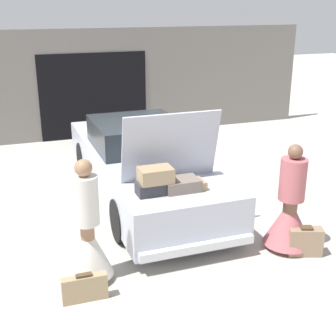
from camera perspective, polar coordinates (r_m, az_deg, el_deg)
The scene contains 7 objects.
ground_plane at distance 8.75m, azimuth -3.13°, elevation -3.39°, with size 40.00×40.00×0.00m, color #ADA89E.
garage_wall_back at distance 12.46m, azimuth -9.12°, elevation 10.03°, with size 12.00×0.14×2.80m.
car at distance 8.54m, azimuth -3.24°, elevation 0.48°, with size 1.79×5.23×1.93m.
person_left at distance 6.07m, azimuth -9.74°, elevation -8.50°, with size 0.62×0.62×1.65m.
person_right at distance 6.97m, azimuth 14.61°, elevation -5.31°, with size 0.71×0.71×1.58m.
suitcase_beside_left_person at distance 5.89m, azimuth -10.12°, elevation -14.21°, with size 0.55×0.13×0.36m.
suitcase_beside_right_person at distance 7.00m, azimuth 16.35°, elevation -8.58°, with size 0.52×0.35×0.44m.
Camera 1 is at (-2.27, -7.73, 3.42)m, focal length 50.00 mm.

